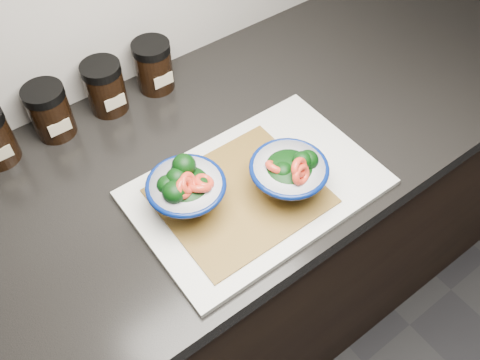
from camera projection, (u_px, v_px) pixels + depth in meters
cabinet at (178, 297)px, 1.32m from camera, size 3.43×0.58×0.86m
countertop at (156, 191)px, 0.97m from camera, size 3.50×0.60×0.04m
cutting_board at (257, 188)px, 0.95m from camera, size 0.45×0.30×0.01m
bamboo_mat at (240, 196)px, 0.92m from camera, size 0.28×0.24×0.00m
bowl_left at (186, 190)px, 0.87m from camera, size 0.14×0.14×0.10m
bowl_right at (289, 174)px, 0.90m from camera, size 0.14×0.14×0.11m
spice_jar_c at (50, 111)px, 1.00m from camera, size 0.08×0.08×0.11m
spice_jar_d at (105, 87)px, 1.05m from camera, size 0.08×0.08×0.11m
spice_jar_e at (154, 66)px, 1.09m from camera, size 0.08×0.08×0.11m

